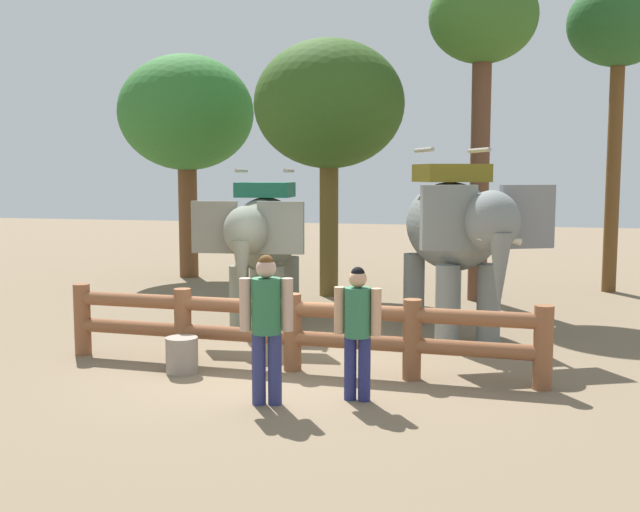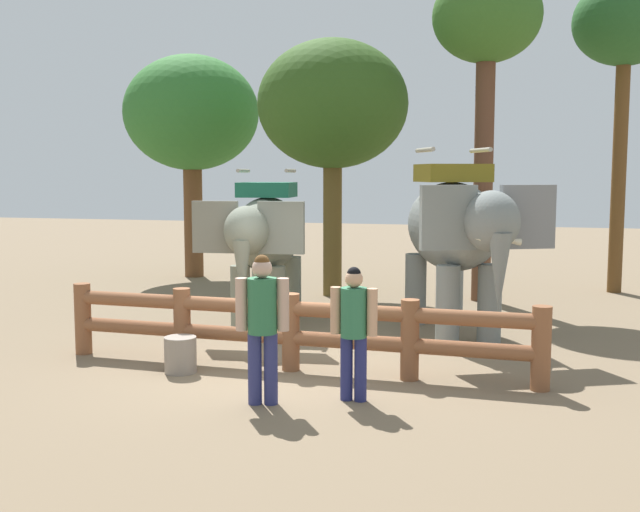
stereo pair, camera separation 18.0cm
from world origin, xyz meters
TOP-DOWN VIEW (x-y plane):
  - ground_plane at (0.00, 0.00)m, footprint 60.00×60.00m
  - log_fence at (0.00, 0.15)m, footprint 6.74×0.46m
  - elephant_near_left at (-1.37, 3.02)m, footprint 1.82×3.23m
  - elephant_center at (1.95, 2.96)m, footprint 2.76×3.63m
  - tourist_woman_in_black at (1.12, -0.97)m, footprint 0.56×0.31m
  - tourist_man_in_blue at (0.14, -1.38)m, footprint 0.60×0.41m
  - tree_far_left at (2.17, 6.63)m, footprint 2.21×2.21m
  - tree_back_center at (-5.22, 8.49)m, footprint 3.42×3.42m
  - tree_far_right at (-1.00, 6.45)m, footprint 3.23×3.23m
  - tree_deep_back at (5.02, 8.53)m, footprint 2.24×2.24m
  - feed_bucket at (-1.39, -0.34)m, footprint 0.43×0.43m

SIDE VIEW (x-z plane):
  - ground_plane at x=0.00m, z-range 0.00..0.00m
  - feed_bucket at x=-1.39m, z-range 0.00..0.48m
  - log_fence at x=0.00m, z-range 0.08..1.13m
  - tourist_woman_in_black at x=1.12m, z-range 0.12..1.71m
  - tourist_man_in_blue at x=0.14m, z-range 0.14..1.88m
  - elephant_near_left at x=-1.37m, z-range 0.17..2.91m
  - elephant_center at x=1.95m, z-range 0.19..3.27m
  - tree_far_right at x=-1.00m, z-range 1.34..6.85m
  - tree_back_center at x=-5.22m, z-range 1.32..6.97m
  - tree_far_left at x=2.17m, z-range 2.18..8.96m
  - tree_deep_back at x=5.02m, z-range 2.33..9.23m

